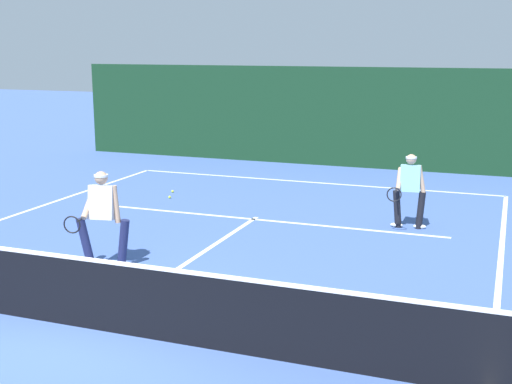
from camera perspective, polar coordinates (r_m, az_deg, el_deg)
ground_plane at (r=9.54m, az=-13.90°, el=-10.98°), size 80.00×80.00×0.00m
court_line_baseline_far at (r=18.82m, az=4.51°, el=0.83°), size 10.18×0.10×0.01m
court_line_service at (r=14.78m, az=-0.22°, el=-2.28°), size 8.30×0.10×0.01m
court_line_centre at (r=12.13m, az=-5.32°, el=-5.60°), size 0.10×6.40×0.01m
tennis_net at (r=9.35m, az=-14.05°, el=-8.12°), size 11.15×0.09×1.05m
player_near at (r=11.76m, az=-12.71°, el=-1.84°), size 0.96×0.91×1.65m
player_far at (r=14.24m, az=12.70°, el=0.32°), size 0.73×0.89×1.54m
tennis_ball at (r=17.56m, az=-6.98°, el=0.06°), size 0.07×0.07×0.07m
tennis_ball_extra at (r=16.90m, az=-7.22°, el=-0.43°), size 0.07×0.07×0.07m
back_fence_windscreen at (r=21.27m, az=6.71°, el=6.25°), size 17.45×0.12×3.05m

